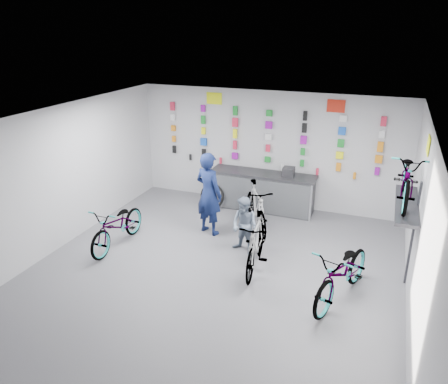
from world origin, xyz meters
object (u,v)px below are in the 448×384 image
at_px(bike_left, 118,226).
at_px(bike_right, 343,273).
at_px(bike_service, 256,208).
at_px(customer, 244,225).
at_px(bike_center, 256,244).
at_px(counter, 262,192).
at_px(clerk, 209,194).

bearing_deg(bike_left, bike_right, -3.32).
bearing_deg(bike_left, bike_service, 35.35).
bearing_deg(customer, bike_right, -5.57).
distance_m(bike_center, bike_service, 1.70).
bearing_deg(bike_right, bike_left, -166.12).
xyz_separation_m(bike_center, bike_service, (-0.49, 1.63, 0.02)).
height_order(counter, clerk, clerk).
height_order(bike_center, customer, customer).
relative_size(bike_right, customer, 1.64).
bearing_deg(bike_service, bike_right, -73.33).
height_order(counter, customer, customer).
xyz_separation_m(bike_left, bike_center, (3.04, 0.17, 0.06)).
bearing_deg(bike_left, counter, 52.63).
relative_size(counter, bike_right, 1.34).
relative_size(bike_left, clerk, 0.97).
bearing_deg(bike_center, bike_left, 176.54).
relative_size(bike_left, bike_center, 1.02).
bearing_deg(clerk, bike_right, 172.45).
height_order(bike_service, clerk, clerk).
xyz_separation_m(bike_right, clerk, (-3.18, 1.61, 0.43)).
bearing_deg(bike_service, bike_center, -103.00).
relative_size(bike_center, customer, 1.48).
height_order(counter, bike_left, counter).
relative_size(bike_left, customer, 1.51).
xyz_separation_m(counter, bike_right, (2.42, -3.33, 0.04)).
xyz_separation_m(counter, customer, (0.29, -2.32, 0.13)).
distance_m(counter, bike_left, 3.83).
height_order(bike_center, bike_right, bike_center).
bearing_deg(bike_right, bike_center, -177.59).
xyz_separation_m(counter, clerk, (-0.77, -1.72, 0.47)).
distance_m(counter, clerk, 1.94).
bearing_deg(bike_service, counter, 69.88).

